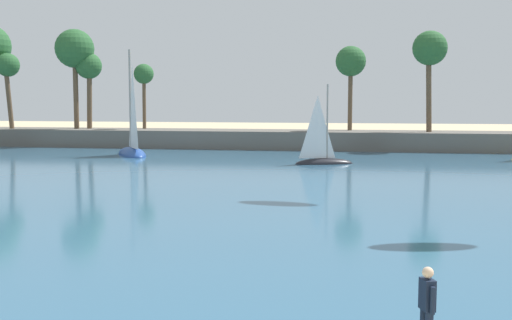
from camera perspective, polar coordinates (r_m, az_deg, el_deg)
The scene contains 5 objects.
sea at distance 55.89m, azimuth 5.00°, elevation 0.69°, with size 220.00×88.62×0.06m, color #33607F.
palm_headland at distance 60.14m, azimuth 3.99°, elevation 3.86°, with size 103.64×6.07×12.68m.
person_at_waterline at distance 12.01m, azimuth 15.54°, elevation -13.06°, with size 0.30×0.52×1.67m.
sailboat_near_shore at distance 53.68m, azimuth -11.39°, elevation 1.37°, with size 5.23×6.70×9.65m.
sailboat_toward_headland at distance 45.51m, azimuth 6.20°, elevation 0.34°, with size 4.51×2.60×6.27m.
Camera 1 is at (5.14, -1.85, 4.67)m, focal length 43.22 mm.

